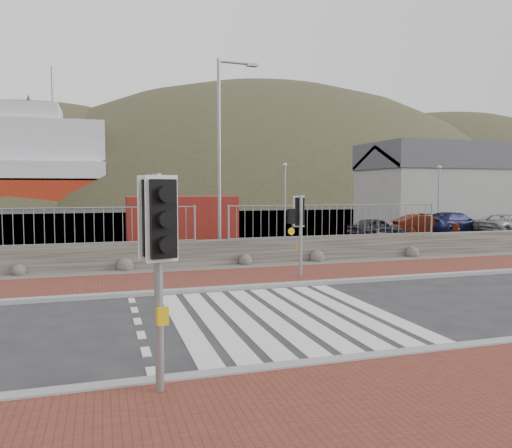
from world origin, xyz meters
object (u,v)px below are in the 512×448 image
object	(u,v)px
car_a	(376,228)
car_c	(453,223)
streetlight	(222,149)
shipping_container	(182,219)
car_b	(425,225)
traffic_signal_far	(300,218)
car_d	(507,224)
traffic_signal_near	(158,237)

from	to	relation	value
car_a	car_c	distance (m)	5.89
streetlight	car_c	size ratio (longest dim) A/B	1.65
shipping_container	car_b	xyz separation A→B (m)	(14.08, -0.96, -0.56)
traffic_signal_far	car_d	world-z (taller)	traffic_signal_far
traffic_signal_far	car_a	xyz separation A→B (m)	(8.65, 10.13, -1.27)
car_c	car_d	world-z (taller)	car_c
traffic_signal_far	car_c	size ratio (longest dim) A/B	0.56
car_a	car_d	size ratio (longest dim) A/B	0.77
traffic_signal_near	shipping_container	xyz separation A→B (m)	(3.27, 19.28, -0.95)
car_a	car_c	size ratio (longest dim) A/B	0.72
streetlight	car_c	xyz separation A→B (m)	(15.90, 7.05, -3.51)
traffic_signal_far	car_b	bearing A→B (deg)	-143.82
traffic_signal_far	car_b	xyz separation A→B (m)	(12.33, 10.86, -1.23)
traffic_signal_near	traffic_signal_far	world-z (taller)	traffic_signal_near
car_a	car_b	world-z (taller)	car_b
traffic_signal_near	car_a	xyz separation A→B (m)	(13.67, 17.59, -1.56)
shipping_container	car_a	size ratio (longest dim) A/B	1.71
traffic_signal_near	traffic_signal_far	size ratio (longest dim) A/B	1.16
traffic_signal_far	shipping_container	bearing A→B (deg)	-86.78
traffic_signal_far	streetlight	xyz separation A→B (m)	(-1.43, 4.01, 2.33)
streetlight	car_a	distance (m)	12.33
traffic_signal_far	shipping_container	size ratio (longest dim) A/B	0.46
traffic_signal_far	car_a	world-z (taller)	traffic_signal_far
traffic_signal_near	streetlight	xyz separation A→B (m)	(3.59, 11.47, 2.05)
streetlight	car_a	world-z (taller)	streetlight
traffic_signal_far	streetlight	distance (m)	4.86
traffic_signal_near	car_b	world-z (taller)	traffic_signal_near
traffic_signal_far	car_d	distance (m)	20.17
car_a	car_c	world-z (taller)	car_c
car_c	car_d	xyz separation A→B (m)	(2.99, -1.04, -0.07)
streetlight	shipping_container	distance (m)	8.38
car_a	car_b	size ratio (longest dim) A/B	0.89
shipping_container	car_c	distance (m)	16.24
shipping_container	car_b	distance (m)	14.12
streetlight	shipping_container	bearing A→B (deg)	88.62
car_b	shipping_container	bearing A→B (deg)	98.30
car_a	car_b	xyz separation A→B (m)	(3.68, 0.73, 0.05)
traffic_signal_far	shipping_container	world-z (taller)	traffic_signal_far
traffic_signal_near	car_c	distance (m)	26.92
car_b	car_d	xyz separation A→B (m)	(5.13, -0.84, -0.01)
streetlight	car_b	world-z (taller)	streetlight
streetlight	car_b	size ratio (longest dim) A/B	2.04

